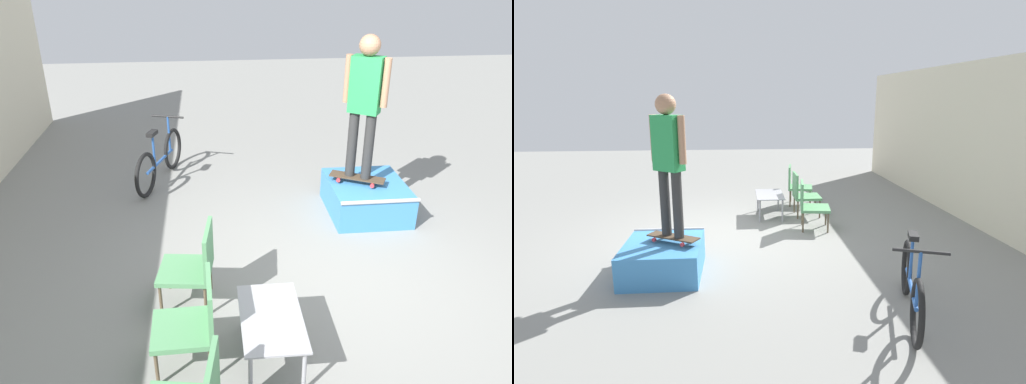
# 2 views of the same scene
# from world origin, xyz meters

# --- Properties ---
(ground_plane) EXTENTS (24.00, 24.00, 0.00)m
(ground_plane) POSITION_xyz_m (0.00, 0.00, 0.00)
(ground_plane) COLOR gray
(house_wall_back) EXTENTS (12.00, 0.06, 3.00)m
(house_wall_back) POSITION_xyz_m (0.00, 4.68, 1.50)
(house_wall_back) COLOR beige
(house_wall_back) RESTS_ON ground_plane
(skate_ramp_box) EXTENTS (1.14, 1.01, 0.46)m
(skate_ramp_box) POSITION_xyz_m (1.41, -0.72, 0.22)
(skate_ramp_box) COLOR #3D84C6
(skate_ramp_box) RESTS_ON ground_plane
(skateboard_on_ramp) EXTENTS (0.52, 0.74, 0.07)m
(skateboard_on_ramp) POSITION_xyz_m (1.42, -0.58, 0.52)
(skateboard_on_ramp) COLOR #473828
(skateboard_on_ramp) RESTS_ON skate_ramp_box
(person_skater) EXTENTS (0.38, 0.48, 1.85)m
(person_skater) POSITION_xyz_m (1.42, -0.58, 1.64)
(person_skater) COLOR #2D2D2D
(person_skater) RESTS_ON skateboard_on_ramp
(coffee_table) EXTENTS (0.92, 0.53, 0.46)m
(coffee_table) POSITION_xyz_m (-1.18, 0.91, 0.40)
(coffee_table) COLOR #9E9EA3
(coffee_table) RESTS_ON ground_plane
(patio_chair_left) EXTENTS (0.60, 0.60, 0.87)m
(patio_chair_left) POSITION_xyz_m (-2.05, 1.58, 0.47)
(patio_chair_left) COLOR brown
(patio_chair_left) RESTS_ON ground_plane
(patio_chair_center) EXTENTS (0.53, 0.53, 0.87)m
(patio_chair_center) POSITION_xyz_m (-1.18, 1.58, 0.47)
(patio_chair_center) COLOR brown
(patio_chair_center) RESTS_ON ground_plane
(patio_chair_right) EXTENTS (0.58, 0.58, 0.87)m
(patio_chair_right) POSITION_xyz_m (-0.33, 1.58, 0.47)
(patio_chair_right) COLOR brown
(patio_chair_right) RESTS_ON ground_plane
(bicycle) EXTENTS (1.69, 0.69, 0.93)m
(bicycle) POSITION_xyz_m (2.73, 2.14, 0.36)
(bicycle) COLOR black
(bicycle) RESTS_ON ground_plane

